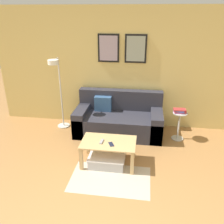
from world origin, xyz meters
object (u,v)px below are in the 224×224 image
coffee_table (109,146)px  side_table (179,123)px  couch (119,119)px  cell_phone (111,144)px  floor_lamp (57,83)px  storage_bin (107,159)px  remote_control (102,141)px  book_stack (180,111)px

coffee_table → side_table: side_table is taller
couch → cell_phone: 1.26m
couch → floor_lamp: 1.49m
couch → side_table: (1.24, -0.13, 0.05)m
couch → floor_lamp: size_ratio=1.16×
coffee_table → storage_bin: 0.25m
couch → floor_lamp: bearing=-177.2°
couch → side_table: 1.25m
couch → coffee_table: size_ratio=1.99×
coffee_table → floor_lamp: (-1.24, 1.11, 0.71)m
couch → coffee_table: (-0.03, -1.17, 0.05)m
storage_bin → remote_control: 0.35m
storage_bin → book_stack: (1.27, 1.08, 0.53)m
storage_bin → cell_phone: size_ratio=4.37×
side_table → book_stack: size_ratio=2.33×
storage_bin → floor_lamp: bearing=136.8°
remote_control → cell_phone: bearing=-12.9°
side_table → remote_control: (-1.38, -1.08, 0.09)m
book_stack → remote_control: size_ratio=1.67×
storage_bin → book_stack: bearing=40.4°
storage_bin → side_table: 1.71m
couch → book_stack: size_ratio=7.22×
side_table → remote_control: side_table is taller
side_table → cell_phone: side_table is taller
floor_lamp → cell_phone: (1.30, -1.19, -0.63)m
storage_bin → cell_phone: cell_phone is taller
side_table → remote_control: 1.76m
side_table → book_stack: bearing=177.3°
floor_lamp → cell_phone: size_ratio=11.16×
remote_control → couch: bearing=88.0°
coffee_table → floor_lamp: size_ratio=0.58×
floor_lamp → couch: bearing=2.8°
floor_lamp → book_stack: (2.49, -0.06, -0.43)m
couch → cell_phone: bearing=-88.9°
couch → book_stack: 1.27m
storage_bin → cell_phone: (0.08, -0.05, 0.34)m
remote_control → side_table: bearing=42.7°
coffee_table → book_stack: (1.25, 1.05, 0.28)m
coffee_table → cell_phone: cell_phone is taller
couch → floor_lamp: (-1.27, -0.06, 0.76)m
book_stack → side_table: bearing=-2.7°
book_stack → cell_phone: bearing=-136.6°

